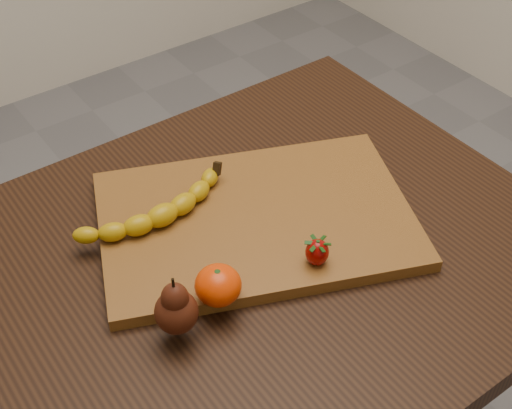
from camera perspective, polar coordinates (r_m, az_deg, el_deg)
table at (r=1.06m, az=-3.12°, el=-8.83°), size 1.00×0.70×0.76m
cutting_board at (r=1.04m, az=0.00°, el=-1.23°), size 0.53×0.45×0.02m
banana at (r=1.02m, az=-7.50°, el=-0.86°), size 0.21×0.06×0.03m
pear at (r=0.87m, az=-6.46°, el=-7.90°), size 0.06×0.06×0.09m
mandarin at (r=0.91m, az=-3.05°, el=-6.46°), size 0.08×0.08×0.05m
strawberry at (r=0.96m, az=4.92°, el=-3.75°), size 0.04×0.04×0.04m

